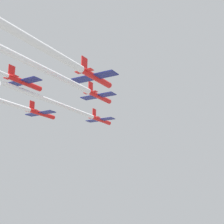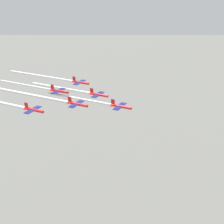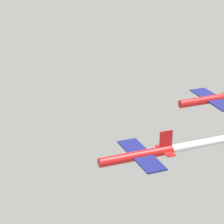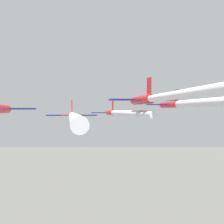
{
  "view_description": "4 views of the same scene",
  "coord_description": "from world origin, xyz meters",
  "views": [
    {
      "loc": [
        36.01,
        1.26,
        94.18
      ],
      "look_at": [
        -64.33,
        34.89,
        122.14
      ],
      "focal_mm": 50.0,
      "sensor_mm": 36.0,
      "label": 1
    },
    {
      "loc": [
        -4.62,
        149.2,
        171.79
      ],
      "look_at": [
        -50.93,
        35.97,
        118.58
      ],
      "focal_mm": 50.0,
      "sensor_mm": 36.0,
      "label": 2
    },
    {
      "loc": [
        -116.82,
        12.04,
        148.88
      ],
      "look_at": [
        -55.4,
        33.53,
        121.82
      ],
      "focal_mm": 85.0,
      "sensor_mm": 36.0,
      "label": 3
    },
    {
      "loc": [
        -14.36,
        -36.7,
        117.93
      ],
      "look_at": [
        -54.24,
        23.91,
        117.56
      ],
      "focal_mm": 50.0,
      "sensor_mm": 36.0,
      "label": 4
    }
  ],
  "objects": [
    {
      "name": "smoke_trail_2",
      "position": [
        -20.59,
        1.61,
        119.1
      ],
      "size": [
        32.08,
        36.11,
        1.34
      ],
      "rotation": [
        0.0,
        0.0,
        0.72
      ],
      "color": "white"
    },
    {
      "name": "jet_3",
      "position": [
        -50.48,
        -9.73,
        118.2
      ],
      "size": [
        9.03,
        9.14,
        3.46
      ],
      "rotation": [
        0.0,
        0.0,
        0.72
      ],
      "color": "red"
    },
    {
      "name": "jet_0",
      "position": [
        -57.95,
        28.9,
        117.41
      ],
      "size": [
        9.03,
        9.14,
        3.46
      ],
      "rotation": [
        0.0,
        0.0,
        0.72
      ],
      "color": "red"
    },
    {
      "name": "smoke_trail_1",
      "position": [
        -38.86,
        -7.83,
        117.0
      ],
      "size": [
        25.35,
        28.52,
        1.21
      ],
      "rotation": [
        0.0,
        0.0,
        0.72
      ],
      "color": "white"
    },
    {
      "name": "smoke_trail_0",
      "position": [
        -43.11,
        12.07,
        117.36
      ],
      "size": [
        24.25,
        27.29,
        1.12
      ],
      "rotation": [
        0.0,
        0.0,
        0.72
      ],
      "color": "white"
    },
    {
      "name": "smoke_trail_4",
      "position": [
        -21.27,
        -12.69,
        119.46
      ],
      "size": [
        22.91,
        25.81,
        0.89
      ],
      "rotation": [
        0.0,
        0.0,
        0.72
      ],
      "color": "white"
    },
    {
      "name": "smoke_trail_5",
      "position": [
        -7.3,
        1.62,
        116.85
      ],
      "size": [
        21.28,
        23.87,
        1.35
      ],
      "rotation": [
        0.0,
        0.0,
        0.72
      ],
      "color": "white"
    },
    {
      "name": "jet_1",
      "position": [
        -54.22,
        9.59,
        117.05
      ],
      "size": [
        9.03,
        9.14,
        3.46
      ],
      "rotation": [
        0.0,
        0.0,
        0.72
      ],
      "color": "red"
    },
    {
      "name": "jet_2",
      "position": [
        -39.26,
        22.78,
        119.15
      ],
      "size": [
        9.03,
        9.14,
        3.46
      ],
      "rotation": [
        0.0,
        0.0,
        0.72
      ],
      "color": "red"
    },
    {
      "name": "jet_5",
      "position": [
        -20.57,
        16.66,
        116.9
      ],
      "size": [
        9.03,
        9.14,
        3.46
      ],
      "rotation": [
        0.0,
        0.0,
        0.72
      ],
      "color": "red"
    },
    {
      "name": "jet_4",
      "position": [
        -35.52,
        3.47,
        119.51
      ],
      "size": [
        9.03,
        9.14,
        3.46
      ],
      "rotation": [
        0.0,
        0.0,
        0.72
      ],
      "color": "red"
    },
    {
      "name": "smoke_trail_3",
      "position": [
        -32.46,
        -30.15,
        118.15
      ],
      "size": [
        30.66,
        34.54,
        1.19
      ],
      "rotation": [
        0.0,
        0.0,
        0.72
      ],
      "color": "white"
    }
  ]
}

